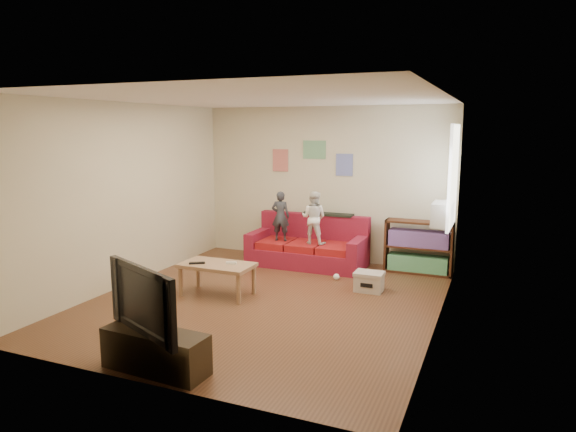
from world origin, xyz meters
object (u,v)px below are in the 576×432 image
at_px(coffee_table, 217,268).
at_px(tv_stand, 156,351).
at_px(child_a, 281,216).
at_px(file_box, 369,281).
at_px(television, 153,298).
at_px(child_b, 314,218).
at_px(sofa, 309,248).
at_px(bookshelf, 418,250).

xyz_separation_m(coffee_table, tv_stand, (0.62, -2.23, -0.19)).
xyz_separation_m(child_a, coffee_table, (-0.16, -1.87, -0.45)).
xyz_separation_m(file_box, television, (-1.31, -3.22, 0.59)).
height_order(child_a, child_b, child_b).
distance_m(sofa, bookshelf, 1.83).
distance_m(sofa, tv_stand, 4.26).
height_order(child_a, coffee_table, child_a).
bearing_deg(tv_stand, coffee_table, 108.79).
relative_size(child_a, bookshelf, 0.80).
bearing_deg(child_a, sofa, -168.60).
bearing_deg(sofa, file_box, -38.39).
bearing_deg(file_box, tv_stand, -112.19).
xyz_separation_m(file_box, tv_stand, (-1.31, -3.22, 0.06)).
bearing_deg(child_a, bookshelf, -179.70).
height_order(child_a, file_box, child_a).
bearing_deg(file_box, coffee_table, -152.75).
height_order(child_b, coffee_table, child_b).
bearing_deg(tv_stand, bookshelf, 71.17).
relative_size(sofa, bookshelf, 1.85).
bearing_deg(coffee_table, child_a, 85.11).
distance_m(child_a, coffee_table, 1.93).
height_order(coffee_table, file_box, coffee_table).
height_order(sofa, television, television).
relative_size(bookshelf, file_box, 2.61).
xyz_separation_m(child_b, coffee_table, (-0.76, -1.87, -0.47)).
height_order(sofa, tv_stand, sofa).
relative_size(bookshelf, tv_stand, 1.00).
bearing_deg(child_a, child_b, 171.05).
bearing_deg(television, sofa, 114.33).
bearing_deg(coffee_table, television, -74.53).
height_order(child_a, bookshelf, child_a).
relative_size(sofa, child_a, 2.32).
xyz_separation_m(child_b, television, (-0.14, -4.10, -0.12)).
bearing_deg(tv_stand, child_a, 99.67).
distance_m(bookshelf, file_box, 1.36).
distance_m(coffee_table, bookshelf, 3.31).
xyz_separation_m(bookshelf, tv_stand, (-1.82, -4.47, -0.18)).
height_order(child_a, television, child_a).
height_order(sofa, file_box, sofa).
relative_size(file_box, tv_stand, 0.38).
xyz_separation_m(tv_stand, television, (0.00, 0.00, 0.53)).
distance_m(sofa, television, 4.29).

